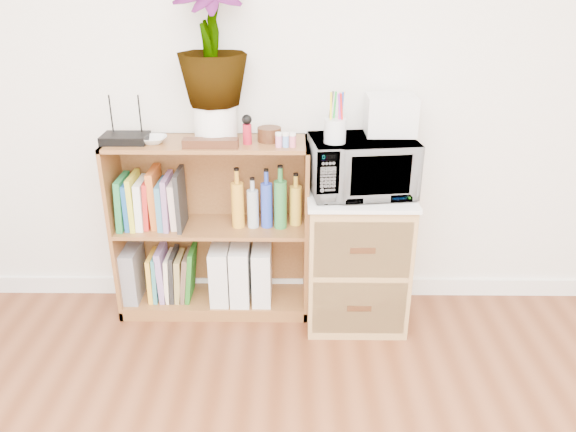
{
  "coord_description": "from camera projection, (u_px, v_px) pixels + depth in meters",
  "views": [
    {
      "loc": [
        0.07,
        -0.54,
        1.73
      ],
      "look_at": [
        0.05,
        1.95,
        0.62
      ],
      "focal_mm": 35.0,
      "sensor_mm": 36.0,
      "label": 1
    }
  ],
  "objects": [
    {
      "name": "magazine_holder_mid",
      "position": [
        241.0,
        272.0,
        3.02
      ],
      "size": [
        0.1,
        0.25,
        0.32
      ],
      "primitive_type": "cube",
      "color": "silver",
      "rests_on": "bookshelf"
    },
    {
      "name": "wooden_bowl",
      "position": [
        269.0,
        134.0,
        2.73
      ],
      "size": [
        0.12,
        0.12,
        0.07
      ],
      "primitive_type": "cylinder",
      "color": "#36190E",
      "rests_on": "bookshelf"
    },
    {
      "name": "trinket_box",
      "position": [
        211.0,
        143.0,
        2.63
      ],
      "size": [
        0.26,
        0.07,
        0.04
      ],
      "primitive_type": "cube",
      "color": "#34190E",
      "rests_on": "bookshelf"
    },
    {
      "name": "white_bowl",
      "position": [
        153.0,
        140.0,
        2.7
      ],
      "size": [
        0.13,
        0.13,
        0.03
      ],
      "primitive_type": "imported",
      "color": "silver",
      "rests_on": "bookshelf"
    },
    {
      "name": "microwave",
      "position": [
        362.0,
        166.0,
        2.69
      ],
      "size": [
        0.53,
        0.39,
        0.27
      ],
      "primitive_type": "imported",
      "rotation": [
        0.0,
        0.0,
        0.13
      ],
      "color": "silver",
      "rests_on": "wicker_unit"
    },
    {
      "name": "skirting_board",
      "position": [
        280.0,
        286.0,
        3.22
      ],
      "size": [
        4.0,
        0.02,
        0.1
      ],
      "primitive_type": "cube",
      "color": "white",
      "rests_on": "ground"
    },
    {
      "name": "magazine_holder_left",
      "position": [
        221.0,
        272.0,
        3.02
      ],
      "size": [
        0.1,
        0.25,
        0.31
      ],
      "primitive_type": "cube",
      "color": "silver",
      "rests_on": "bookshelf"
    },
    {
      "name": "small_appliance",
      "position": [
        391.0,
        115.0,
        2.68
      ],
      "size": [
        0.23,
        0.19,
        0.18
      ],
      "primitive_type": "cube",
      "color": "silver",
      "rests_on": "microwave"
    },
    {
      "name": "file_box",
      "position": [
        133.0,
        272.0,
        3.04
      ],
      "size": [
        0.09,
        0.23,
        0.29
      ],
      "primitive_type": "cube",
      "color": "slate",
      "rests_on": "bookshelf"
    },
    {
      "name": "liquor_bottles",
      "position": [
        274.0,
        199.0,
        2.85
      ],
      "size": [
        0.43,
        0.07,
        0.32
      ],
      "color": "gold",
      "rests_on": "bookshelf"
    },
    {
      "name": "cookbooks",
      "position": [
        153.0,
        201.0,
        2.87
      ],
      "size": [
        0.33,
        0.2,
        0.31
      ],
      "color": "#20793C",
      "rests_on": "bookshelf"
    },
    {
      "name": "router",
      "position": [
        125.0,
        138.0,
        2.71
      ],
      "size": [
        0.22,
        0.15,
        0.04
      ],
      "primitive_type": "cube",
      "color": "black",
      "rests_on": "bookshelf"
    },
    {
      "name": "bookshelf",
      "position": [
        212.0,
        229.0,
        2.93
      ],
      "size": [
        1.0,
        0.3,
        0.95
      ],
      "primitive_type": "cube",
      "color": "brown",
      "rests_on": "ground"
    },
    {
      "name": "potted_plant",
      "position": [
        211.0,
        40.0,
        2.56
      ],
      "size": [
        0.33,
        0.33,
        0.6
      ],
      "primitive_type": "imported",
      "color": "#2D7130",
      "rests_on": "plant_pot"
    },
    {
      "name": "magazine_holder_right",
      "position": [
        262.0,
        272.0,
        3.02
      ],
      "size": [
        0.1,
        0.25,
        0.31
      ],
      "primitive_type": "cube",
      "color": "silver",
      "rests_on": "bookshelf"
    },
    {
      "name": "plant_pot",
      "position": [
        215.0,
        123.0,
        2.72
      ],
      "size": [
        0.21,
        0.21,
        0.18
      ],
      "primitive_type": "cylinder",
      "color": "white",
      "rests_on": "bookshelf"
    },
    {
      "name": "paint_jars",
      "position": [
        286.0,
        142.0,
        2.64
      ],
      "size": [
        0.11,
        0.04,
        0.05
      ],
      "primitive_type": "cube",
      "color": "pink",
      "rests_on": "bookshelf"
    },
    {
      "name": "kokeshi_doll",
      "position": [
        247.0,
        134.0,
        2.68
      ],
      "size": [
        0.04,
        0.04,
        0.1
      ],
      "primitive_type": "cylinder",
      "color": "#A41426",
      "rests_on": "bookshelf"
    },
    {
      "name": "pen_cup",
      "position": [
        335.0,
        131.0,
        2.56
      ],
      "size": [
        0.1,
        0.1,
        0.11
      ],
      "primitive_type": "cylinder",
      "color": "silver",
      "rests_on": "microwave"
    },
    {
      "name": "wicker_unit",
      "position": [
        356.0,
        258.0,
        2.9
      ],
      "size": [
        0.5,
        0.45,
        0.7
      ],
      "primitive_type": "cube",
      "color": "#9E7542",
      "rests_on": "ground"
    },
    {
      "name": "lower_books",
      "position": [
        172.0,
        274.0,
        3.04
      ],
      "size": [
        0.25,
        0.19,
        0.29
      ],
      "color": "yellow",
      "rests_on": "bookshelf"
    }
  ]
}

